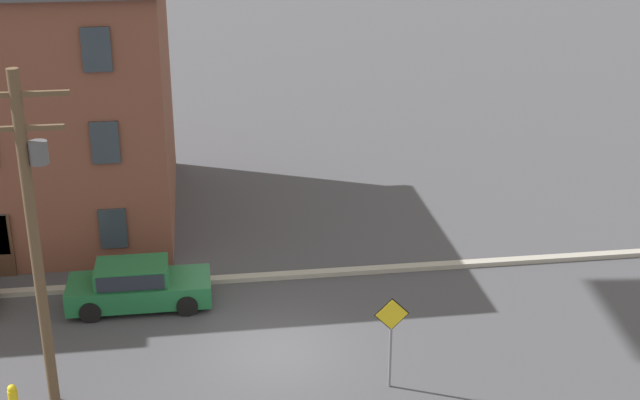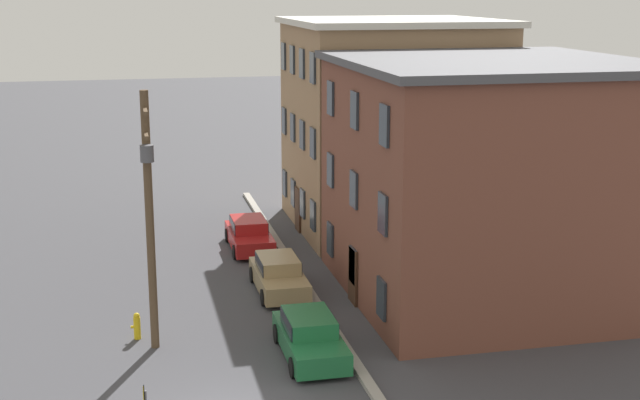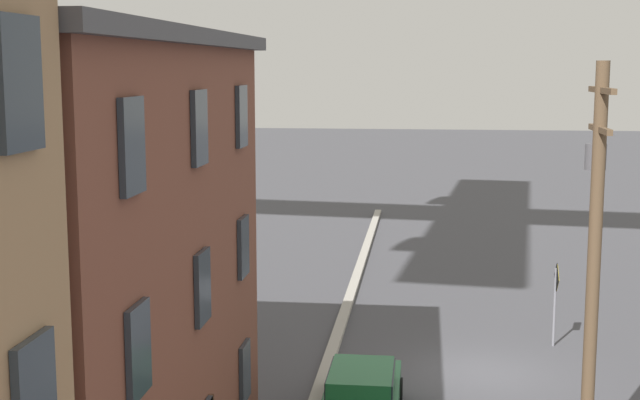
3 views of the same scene
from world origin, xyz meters
The scene contains 6 objects.
ground_plane centered at (0.00, 0.00, 0.00)m, with size 200.00×200.00×0.00m, color #424247.
kerb_strip centered at (0.00, 4.50, 0.08)m, with size 56.00×0.36×0.16m, color #9E998E.
apartment_midblock centered at (-8.72, 11.34, 4.69)m, with size 12.00×11.20×9.36m.
car_green centered at (-4.03, 3.23, 0.75)m, with size 4.40×1.92×1.43m.
caution_sign centered at (2.80, -2.32, 1.77)m, with size 0.93×0.08×2.66m.
utility_pole centered at (-5.89, -1.77, 4.94)m, with size 2.40×0.44×8.79m.
Camera 1 is at (-1.89, -22.07, 13.37)m, focal length 50.00 mm.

